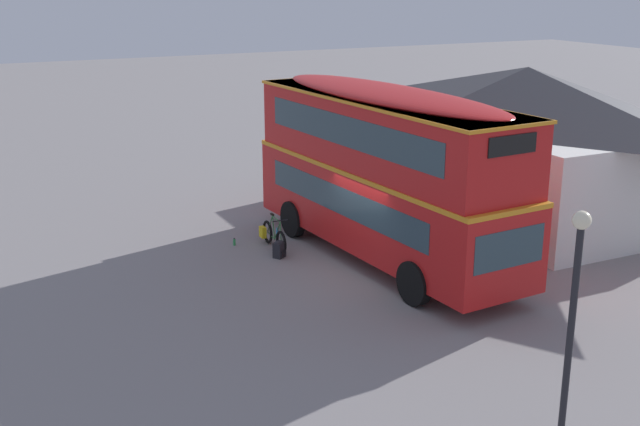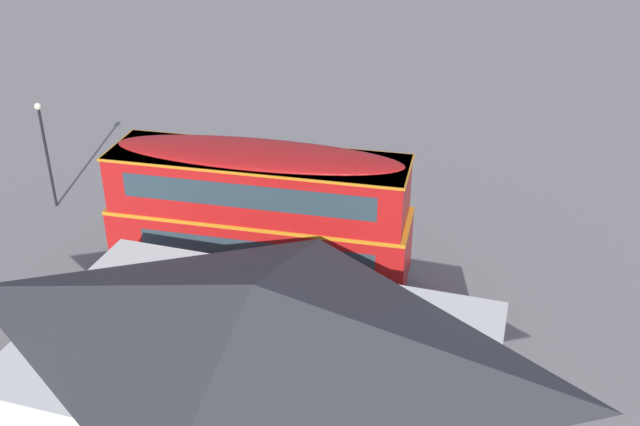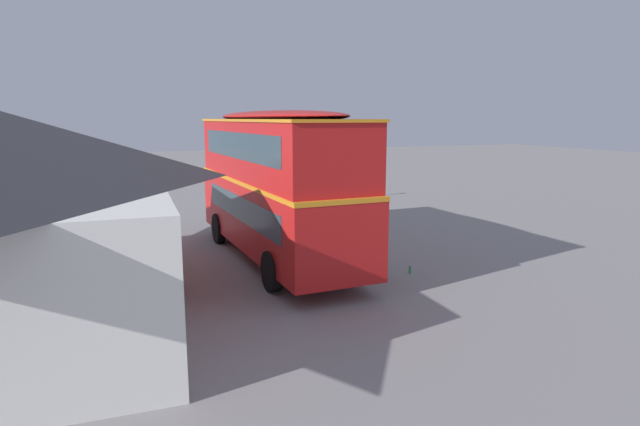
{
  "view_description": "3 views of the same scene",
  "coord_description": "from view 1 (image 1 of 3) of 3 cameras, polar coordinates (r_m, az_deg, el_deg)",
  "views": [
    {
      "loc": [
        17.18,
        -10.06,
        7.61
      ],
      "look_at": [
        -1.7,
        -0.76,
        1.3
      ],
      "focal_mm": 44.59,
      "sensor_mm": 36.0,
      "label": 1
    },
    {
      "loc": [
        -8.84,
        20.48,
        13.88
      ],
      "look_at": [
        -2.51,
        -0.42,
        2.2
      ],
      "focal_mm": 41.66,
      "sensor_mm": 36.0,
      "label": 2
    },
    {
      "loc": [
        -16.97,
        5.04,
        4.55
      ],
      "look_at": [
        -2.22,
        -0.26,
        1.72
      ],
      "focal_mm": 29.47,
      "sensor_mm": 36.0,
      "label": 3
    }
  ],
  "objects": [
    {
      "name": "water_bottle_green_metal",
      "position": [
        23.45,
        -6.17,
        -2.08
      ],
      "size": [
        0.07,
        0.07,
        0.22
      ],
      "color": "green",
      "rests_on": "ground"
    },
    {
      "name": "ground_plane",
      "position": [
        21.31,
        3.86,
        -4.26
      ],
      "size": [
        120.0,
        120.0,
        0.0
      ],
      "primitive_type": "plane",
      "color": "gray"
    },
    {
      "name": "backpack_on_ground",
      "position": [
        22.29,
        -2.94,
        -2.58
      ],
      "size": [
        0.39,
        0.4,
        0.5
      ],
      "color": "black",
      "rests_on": "ground"
    },
    {
      "name": "pub_building",
      "position": [
        27.72,
        14.39,
        5.37
      ],
      "size": [
        11.4,
        7.13,
        4.72
      ],
      "color": "silver",
      "rests_on": "ground"
    },
    {
      "name": "touring_bicycle",
      "position": [
        23.06,
        -3.41,
        -1.62
      ],
      "size": [
        1.76,
        0.46,
        1.02
      ],
      "color": "black",
      "rests_on": "ground"
    },
    {
      "name": "street_lamp",
      "position": [
        12.52,
        17.64,
        -7.11
      ],
      "size": [
        0.28,
        0.28,
        4.37
      ],
      "color": "black",
      "rests_on": "ground"
    },
    {
      "name": "double_decker_bus",
      "position": [
        21.55,
        4.65,
        3.32
      ],
      "size": [
        9.96,
        3.24,
        4.79
      ],
      "color": "black",
      "rests_on": "ground"
    }
  ]
}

